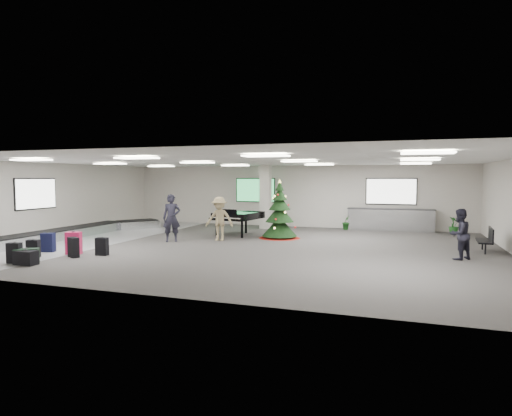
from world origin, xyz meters
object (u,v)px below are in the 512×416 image
(traveler_bench, at_px, (459,234))
(baggage_carousel, at_px, (75,232))
(grand_piano, at_px, (237,216))
(pink_suitcase, at_px, (74,243))
(traveler_a, at_px, (172,218))
(traveler_b, at_px, (219,219))
(christmas_tree, at_px, (280,218))
(bench, at_px, (487,238))
(potted_plant_left, at_px, (346,222))
(service_counter, at_px, (390,220))
(potted_plant_right, at_px, (454,225))

(traveler_bench, bearing_deg, baggage_carousel, -45.38)
(grand_piano, height_order, traveler_bench, traveler_bench)
(baggage_carousel, distance_m, pink_suitcase, 4.44)
(baggage_carousel, xyz_separation_m, traveler_a, (4.61, 0.21, 0.74))
(grand_piano, relative_size, traveler_b, 1.31)
(grand_piano, relative_size, traveler_bench, 1.46)
(christmas_tree, xyz_separation_m, grand_piano, (-2.05, 0.30, -0.00))
(christmas_tree, distance_m, bench, 7.78)
(christmas_tree, xyz_separation_m, potted_plant_left, (2.35, 3.92, -0.46))
(service_counter, distance_m, potted_plant_left, 2.08)
(potted_plant_right, bearing_deg, christmas_tree, -151.84)
(bench, height_order, traveler_b, traveler_b)
(pink_suitcase, bearing_deg, grand_piano, 43.31)
(grand_piano, distance_m, bench, 9.85)
(pink_suitcase, height_order, bench, bench)
(service_counter, xyz_separation_m, pink_suitcase, (-9.92, -10.07, -0.17))
(grand_piano, relative_size, bench, 1.70)
(pink_suitcase, xyz_separation_m, grand_piano, (3.46, 6.22, 0.48))
(baggage_carousel, relative_size, bench, 7.08)
(grand_piano, bearing_deg, christmas_tree, 0.90)
(bench, bearing_deg, traveler_b, -172.85)
(grand_piano, distance_m, potted_plant_left, 5.71)
(service_counter, bearing_deg, traveler_a, -141.58)
(christmas_tree, distance_m, traveler_bench, 7.20)
(grand_piano, bearing_deg, baggage_carousel, -146.49)
(traveler_bench, bearing_deg, potted_plant_right, -139.25)
(traveler_bench, relative_size, potted_plant_left, 2.00)
(service_counter, distance_m, potted_plant_right, 2.79)
(traveler_a, xyz_separation_m, traveler_bench, (10.42, -0.48, -0.16))
(bench, height_order, traveler_a, traveler_a)
(grand_piano, xyz_separation_m, bench, (9.75, -1.34, -0.38))
(baggage_carousel, relative_size, christmas_tree, 3.87)
(service_counter, relative_size, potted_plant_right, 5.11)
(service_counter, relative_size, traveler_b, 2.27)
(traveler_a, bearing_deg, grand_piano, 30.03)
(potted_plant_right, bearing_deg, potted_plant_left, 179.13)
(traveler_a, relative_size, potted_plant_left, 2.39)
(bench, bearing_deg, pink_suitcase, -155.07)
(service_counter, xyz_separation_m, traveler_bench, (2.19, -7.01, 0.25))
(grand_piano, height_order, bench, grand_piano)
(traveler_bench, bearing_deg, christmas_tree, -67.75)
(baggage_carousel, bearing_deg, service_counter, 27.67)
(christmas_tree, xyz_separation_m, traveler_a, (-3.82, -2.38, 0.10))
(potted_plant_left, bearing_deg, christmas_tree, -120.91)
(bench, relative_size, traveler_bench, 0.86)
(pink_suitcase, xyz_separation_m, bench, (13.21, 4.89, 0.10))
(christmas_tree, relative_size, potted_plant_left, 3.14)
(bench, distance_m, potted_plant_left, 7.30)
(christmas_tree, height_order, traveler_a, christmas_tree)
(baggage_carousel, xyz_separation_m, grand_piano, (6.38, 2.88, 0.65))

